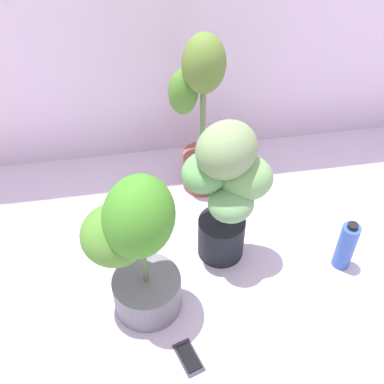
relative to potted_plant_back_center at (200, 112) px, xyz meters
The scene contains 6 objects.
ground_plane 0.70m from the potted_plant_back_center, 90.67° to the right, with size 8.00×8.00×0.00m, color silver.
potted_plant_back_center is the anchor object (origin of this frame).
potted_plant_center 0.46m from the potted_plant_back_center, 86.75° to the right, with size 0.40×0.34×0.69m.
potted_plant_front_left 0.75m from the potted_plant_back_center, 117.74° to the right, with size 0.43×0.37×0.66m.
cell_phone 1.04m from the potted_plant_back_center, 102.18° to the right, with size 0.11×0.16×0.01m.
nutrient_bottle 0.86m from the potted_plant_back_center, 49.00° to the right, with size 0.08×0.08×0.25m.
Camera 1 is at (-0.32, -1.23, 1.66)m, focal length 44.64 mm.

